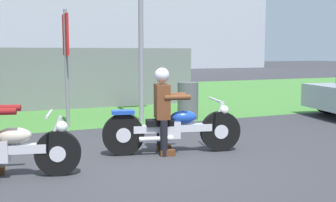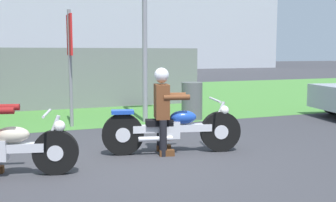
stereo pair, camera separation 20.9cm
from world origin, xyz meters
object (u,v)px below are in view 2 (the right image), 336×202
motorcycle_lead (173,129)px  rider_lead (163,104)px  sign_banner (70,50)px  motorcycle_follow (0,149)px  trash_can (192,101)px

motorcycle_lead → rider_lead: (-0.16, 0.04, 0.42)m
rider_lead → sign_banner: sign_banner is taller
motorcycle_follow → trash_can: size_ratio=2.22×
motorcycle_follow → sign_banner: sign_banner is taller
rider_lead → sign_banner: 3.36m
rider_lead → trash_can: bearing=70.3°
motorcycle_lead → motorcycle_follow: motorcycle_lead is taller
motorcycle_follow → trash_can: bearing=50.6°
motorcycle_lead → trash_can: trash_can is taller
motorcycle_lead → motorcycle_follow: (-2.65, -0.36, -0.02)m
trash_can → sign_banner: (-2.95, 0.07, 1.26)m
motorcycle_lead → rider_lead: rider_lead is taller
rider_lead → motorcycle_follow: rider_lead is taller
motorcycle_follow → sign_banner: 4.00m
trash_can → rider_lead: bearing=-122.7°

